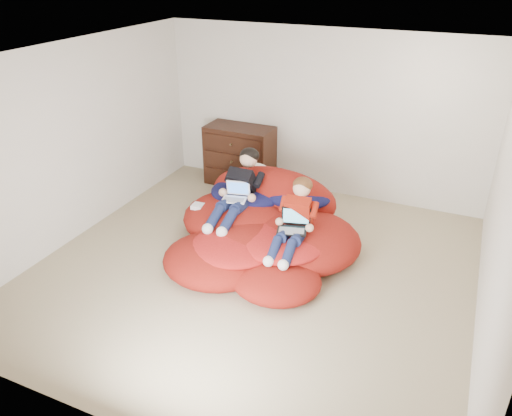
% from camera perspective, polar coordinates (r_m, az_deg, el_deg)
% --- Properties ---
extents(room_shell, '(5.10, 5.10, 2.77)m').
position_cam_1_polar(room_shell, '(5.96, -0.27, -5.22)').
color(room_shell, tan).
rests_on(room_shell, ground).
extents(dresser, '(1.08, 0.61, 0.97)m').
position_cam_1_polar(dresser, '(8.12, -1.88, 5.99)').
color(dresser, black).
rests_on(dresser, ground).
extents(beanbag_pile, '(2.46, 2.40, 0.88)m').
position_cam_1_polar(beanbag_pile, '(6.41, 0.67, -2.36)').
color(beanbag_pile, maroon).
rests_on(beanbag_pile, ground).
extents(cream_pillow, '(0.46, 0.29, 0.29)m').
position_cam_1_polar(cream_pillow, '(7.10, 0.09, 3.99)').
color(cream_pillow, white).
rests_on(cream_pillow, beanbag_pile).
extents(older_boy, '(0.35, 1.22, 0.78)m').
position_cam_1_polar(older_boy, '(6.49, -1.92, 2.47)').
color(older_boy, black).
rests_on(older_boy, beanbag_pile).
extents(younger_boy, '(0.34, 1.00, 0.76)m').
position_cam_1_polar(younger_boy, '(5.87, 4.48, -1.02)').
color(younger_boy, '#A01E0E').
rests_on(younger_boy, beanbag_pile).
extents(laptop_white, '(0.34, 0.32, 0.23)m').
position_cam_1_polar(laptop_white, '(6.44, -2.31, 1.56)').
color(laptop_white, white).
rests_on(laptop_white, older_boy).
extents(laptop_black, '(0.39, 0.36, 0.25)m').
position_cam_1_polar(laptop_black, '(5.88, 4.33, -1.84)').
color(laptop_black, black).
rests_on(laptop_black, younger_boy).
extents(power_adapter, '(0.16, 0.16, 0.06)m').
position_cam_1_polar(power_adapter, '(6.65, -6.67, 0.20)').
color(power_adapter, white).
rests_on(power_adapter, beanbag_pile).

